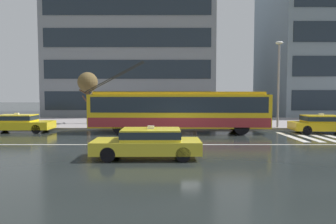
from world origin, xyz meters
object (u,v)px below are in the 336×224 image
Objects in this scene: trolleybus at (179,110)px; pedestrian_at_shelter at (141,105)px; taxi_oncoming_near at (149,142)px; bus_shelter at (169,103)px; taxi_ahead_of_bus at (323,123)px; street_lamp at (279,77)px; pedestrian_approaching_curb at (196,113)px; taxi_queued_behind_bus at (19,122)px; street_tree_bare at (88,83)px.

pedestrian_at_shelter is (-3.13, 4.27, 0.18)m from trolleybus.
bus_shelter is at bearing 85.66° from taxi_oncoming_near.
bus_shelter reaches higher than taxi_ahead_of_bus.
pedestrian_at_shelter is at bearing 161.92° from bus_shelter.
street_lamp is (-2.22, 2.50, 3.40)m from taxi_ahead_of_bus.
pedestrian_at_shelter is 0.30× the size of street_lamp.
taxi_ahead_of_bus is 4.77m from street_lamp.
taxi_oncoming_near is 2.79× the size of pedestrian_approaching_curb.
trolleybus reaches higher than pedestrian_at_shelter.
taxi_queued_behind_bus is at bearing 178.93° from trolleybus.
trolleybus is 6.35× the size of pedestrian_at_shelter.
street_lamp reaches higher than trolleybus.
pedestrian_at_shelter reaches higher than taxi_queued_behind_bus.
taxi_queued_behind_bus is at bearing -154.35° from pedestrian_at_shelter.
taxi_ahead_of_bus is at bearing -2.29° from trolleybus.
street_lamp reaches higher than taxi_ahead_of_bus.
street_lamp is (9.48, 10.44, 3.40)m from taxi_oncoming_near.
taxi_oncoming_near is at bearing -83.15° from pedestrian_at_shelter.
pedestrian_approaching_curb is at bearing 165.08° from street_lamp.
pedestrian_at_shelter is (8.44, 4.05, 1.09)m from taxi_queued_behind_bus.
pedestrian_at_shelter is (-2.41, 0.79, -0.23)m from bus_shelter.
street_tree_bare is at bearing 52.40° from taxi_queued_behind_bus.
street_tree_bare is at bearing 147.32° from trolleybus.
pedestrian_at_shelter is 1.22× the size of pedestrian_approaching_curb.
taxi_queued_behind_bus is at bearing -127.60° from street_tree_bare.
trolleybus is 11.61m from taxi_queued_behind_bus.
taxi_ahead_of_bus is 0.99× the size of street_tree_bare.
taxi_oncoming_near is at bearing -104.48° from pedestrian_approaching_curb.
taxi_queued_behind_bus is 19.83m from street_lamp.
trolleybus reaches higher than pedestrian_approaching_curb.
taxi_ahead_of_bus is at bearing -19.47° from pedestrian_at_shelter.
street_tree_bare is at bearing 115.00° from taxi_oncoming_near.
pedestrian_approaching_curb is (3.13, 12.13, 0.42)m from taxi_oncoming_near.
trolleybus is 8.55m from taxi_oncoming_near.
taxi_ahead_of_bus is 18.99m from street_tree_bare.
bus_shelter reaches higher than taxi_oncoming_near.
street_lamp is at bearing 131.59° from taxi_ahead_of_bus.
trolleybus is 4.11m from pedestrian_approaching_curb.
trolleybus is 8.51m from street_lamp.
street_lamp is at bearing -14.92° from pedestrian_approaching_curb.
trolleybus is at bearing -1.07° from taxi_queued_behind_bus.
pedestrian_at_shelter is at bearing 25.65° from taxi_queued_behind_bus.
street_lamp reaches higher than pedestrian_approaching_curb.
pedestrian_at_shelter is at bearing 174.11° from pedestrian_approaching_curb.
taxi_ahead_of_bus is at bearing -48.41° from street_lamp.
bus_shelter is 0.62× the size of street_lamp.
taxi_ahead_of_bus is at bearing -19.78° from bus_shelter.
taxi_oncoming_near is 2.28× the size of pedestrian_at_shelter.
bus_shelter is 7.50m from street_tree_bare.
pedestrian_at_shelter is at bearing 96.85° from taxi_oncoming_near.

